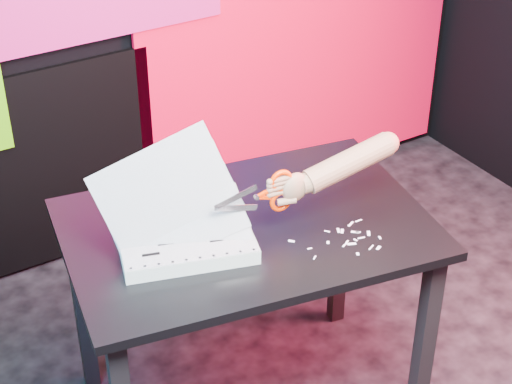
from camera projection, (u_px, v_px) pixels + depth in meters
room at (425, 60)px, 2.08m from camera, size 3.01×3.01×2.71m
backdrop at (181, 19)px, 3.37m from camera, size 2.88×0.05×2.08m
work_table at (247, 253)px, 2.59m from camera, size 1.18×0.89×0.75m
printout_stack at (184, 236)px, 2.43m from camera, size 0.45×0.37×0.36m
scissors at (276, 192)px, 2.43m from camera, size 0.24×0.03×0.14m
hand_forearm at (340, 167)px, 2.49m from camera, size 0.42×0.10×0.15m
paper_clippings at (349, 238)px, 2.48m from camera, size 0.25×0.17×0.00m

